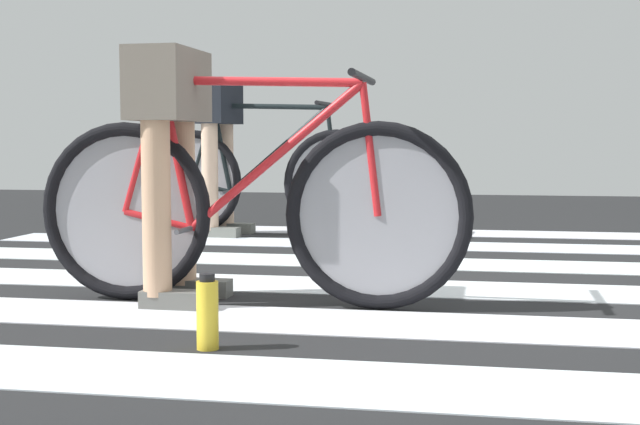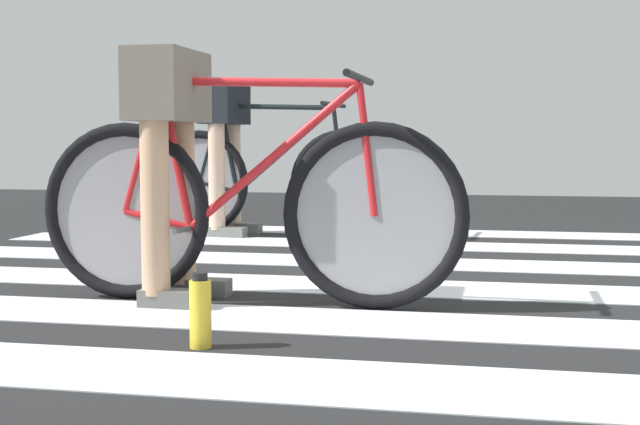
{
  "view_description": "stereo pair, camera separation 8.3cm",
  "coord_description": "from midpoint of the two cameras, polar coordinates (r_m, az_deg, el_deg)",
  "views": [
    {
      "loc": [
        0.3,
        -3.37,
        0.66
      ],
      "look_at": [
        -0.36,
        0.34,
        0.35
      ],
      "focal_mm": 48.22,
      "sensor_mm": 36.0,
      "label": 1
    },
    {
      "loc": [
        0.38,
        -3.37,
        0.66
      ],
      "look_at": [
        -0.36,
        0.34,
        0.35
      ],
      "focal_mm": 48.22,
      "sensor_mm": 36.0,
      "label": 2
    }
  ],
  "objects": [
    {
      "name": "ground",
      "position": [
        3.45,
        5.54,
        -6.15
      ],
      "size": [
        18.0,
        14.0,
        0.02
      ],
      "color": "black"
    },
    {
      "name": "crosswalk_markings",
      "position": [
        3.42,
        5.53,
        -6.04
      ],
      "size": [
        5.48,
        5.76,
        0.0
      ],
      "color": "silver",
      "rests_on": "ground"
    },
    {
      "name": "bicycle_1_of_2",
      "position": [
        3.36,
        -4.34,
        0.38
      ],
      "size": [
        1.74,
        0.52,
        0.93
      ],
      "rotation": [
        0.0,
        0.0,
        -0.02
      ],
      "color": "black",
      "rests_on": "ground"
    },
    {
      "name": "cyclist_1_of_2",
      "position": [
        3.46,
        -9.31,
        4.78
      ],
      "size": [
        0.32,
        0.41,
        1.0
      ],
      "rotation": [
        0.0,
        0.0,
        -0.02
      ],
      "color": "tan",
      "rests_on": "ground"
    },
    {
      "name": "bicycle_2_of_2",
      "position": [
        5.77,
        -3.04,
        2.22
      ],
      "size": [
        1.73,
        0.52,
        0.93
      ],
      "rotation": [
        0.0,
        0.0,
        -0.1
      ],
      "color": "black",
      "rests_on": "ground"
    },
    {
      "name": "cyclist_2_of_2",
      "position": [
        5.87,
        -5.91,
        5.02
      ],
      "size": [
        0.35,
        0.43,
        1.04
      ],
      "rotation": [
        0.0,
        0.0,
        -0.1
      ],
      "color": "beige",
      "rests_on": "ground"
    },
    {
      "name": "water_bottle",
      "position": [
        2.69,
        -7.1,
        -6.61
      ],
      "size": [
        0.07,
        0.07,
        0.24
      ],
      "color": "gold",
      "rests_on": "ground"
    }
  ]
}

